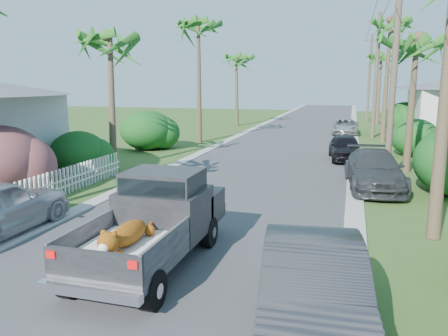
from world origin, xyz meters
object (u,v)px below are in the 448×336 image
(pickup_truck, at_px, (159,217))
(parked_car_rd, at_px, (345,127))
(parked_car_rn, at_px, (313,292))
(parked_car_rm, at_px, (374,170))
(palm_r_b, at_px, (417,39))
(parked_car_rf, at_px, (345,148))
(utility_pole_b, at_px, (394,69))
(palm_l_b, at_px, (109,36))
(utility_pole_d, at_px, (369,77))
(palm_l_c, at_px, (198,23))
(palm_l_d, at_px, (237,56))
(utility_pole_c, at_px, (376,75))
(palm_r_d, at_px, (381,55))
(palm_r_c, at_px, (391,21))

(pickup_truck, relative_size, parked_car_rd, 1.19)
(parked_car_rn, distance_m, parked_car_rm, 11.10)
(palm_r_b, bearing_deg, pickup_truck, -118.29)
(parked_car_rf, bearing_deg, parked_car_rm, -85.74)
(parked_car_rd, bearing_deg, utility_pole_b, -82.57)
(palm_l_b, xyz_separation_m, palm_r_b, (13.40, 3.00, -0.20))
(palm_l_b, height_order, utility_pole_d, utility_pole_d)
(palm_l_c, relative_size, palm_l_d, 1.19)
(utility_pole_b, height_order, utility_pole_c, same)
(palm_l_d, height_order, palm_r_d, palm_r_d)
(parked_car_rm, distance_m, palm_l_c, 16.96)
(parked_car_rf, height_order, palm_r_b, palm_r_b)
(palm_r_d, distance_m, utility_pole_c, 12.22)
(pickup_truck, distance_m, palm_l_d, 32.57)
(parked_car_rn, distance_m, palm_l_d, 35.66)
(palm_l_b, relative_size, palm_l_c, 0.80)
(palm_r_b, xyz_separation_m, utility_pole_d, (-1.00, 28.00, -1.35))
(parked_car_rm, height_order, palm_l_c, palm_l_c)
(parked_car_rn, xyz_separation_m, utility_pole_d, (2.00, 42.72, 3.83))
(parked_car_rn, distance_m, palm_r_b, 15.89)
(utility_pole_d, bearing_deg, palm_l_b, -111.80)
(parked_car_rd, xyz_separation_m, palm_l_c, (-9.60, -7.71, 7.32))
(pickup_truck, distance_m, parked_car_rn, 4.35)
(utility_pole_d, bearing_deg, parked_car_rd, -98.56)
(palm_l_b, height_order, utility_pole_b, utility_pole_b)
(parked_car_rn, xyz_separation_m, parked_car_rd, (-0.00, 29.44, -0.17))
(parked_car_rn, relative_size, parked_car_rm, 0.95)
(parked_car_rf, bearing_deg, pickup_truck, -111.34)
(parked_car_rn, relative_size, parked_car_rd, 1.09)
(palm_l_c, bearing_deg, parked_car_rm, -44.25)
(pickup_truck, height_order, utility_pole_c, utility_pole_c)
(parked_car_rd, height_order, palm_l_c, palm_l_c)
(parked_car_rn, distance_m, palm_r_c, 26.87)
(utility_pole_b, xyz_separation_m, utility_pole_d, (0.00, 30.00, 0.00))
(palm_r_d, bearing_deg, utility_pole_c, -94.29)
(parked_car_rf, bearing_deg, palm_l_b, -159.36)
(palm_r_d, bearing_deg, parked_car_rf, -96.81)
(parked_car_rn, bearing_deg, palm_l_b, 124.28)
(palm_r_d, xyz_separation_m, utility_pole_c, (-0.90, -12.00, -2.14))
(parked_car_rm, height_order, palm_l_b, palm_l_b)
(parked_car_rf, relative_size, palm_l_c, 0.43)
(parked_car_rd, bearing_deg, palm_r_c, -54.39)
(parked_car_rm, xyz_separation_m, palm_l_b, (-11.80, 0.72, 5.43))
(parked_car_rf, relative_size, palm_r_c, 0.42)
(parked_car_rd, xyz_separation_m, utility_pole_c, (2.00, -1.71, 4.00))
(palm_l_b, relative_size, utility_pole_c, 0.82)
(parked_car_rf, height_order, utility_pole_c, utility_pole_c)
(pickup_truck, xyz_separation_m, utility_pole_d, (5.71, 40.47, 3.59))
(parked_car_rm, bearing_deg, palm_l_d, 111.71)
(palm_l_b, bearing_deg, palm_r_c, 47.12)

